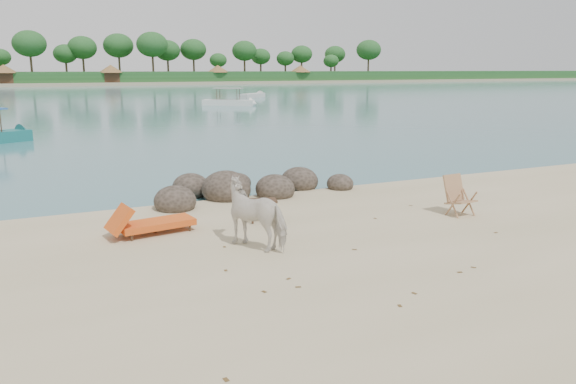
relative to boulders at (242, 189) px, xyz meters
name	(u,v)px	position (x,y,z in m)	size (l,w,h in m)	color
water	(61,93)	(-0.33, 83.80, -0.21)	(400.00, 400.00, 0.00)	#3A6C74
far_shore	(44,82)	(-0.33, 163.80, -0.21)	(420.00, 90.00, 1.40)	tan
far_scenery	(48,72)	(-0.30, 130.50, 2.93)	(420.00, 18.00, 9.50)	#1E4C1E
boulders	(242,189)	(0.00, 0.00, 0.00)	(6.39, 2.99, 1.08)	#2E261E
cow	(258,214)	(-1.40, -4.78, 0.51)	(0.77, 1.70, 1.44)	white
side_table	(263,212)	(-0.59, -3.04, 0.07)	(0.69, 0.44, 0.55)	black
lounge_chair	(156,221)	(-3.19, -2.92, 0.11)	(2.13, 0.75, 0.64)	#E44C1A
deck_chair	(461,197)	(4.30, -4.64, 0.30)	(0.66, 0.72, 1.03)	#A77B53
boat_mid	(228,91)	(13.85, 41.62, 1.27)	(6.09, 1.37, 2.97)	silver
boat_far	(252,95)	(22.03, 55.59, 0.13)	(5.89, 1.33, 0.68)	silver
dead_leaves	(336,259)	(-0.28, -6.18, -0.21)	(7.83, 7.27, 0.00)	brown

